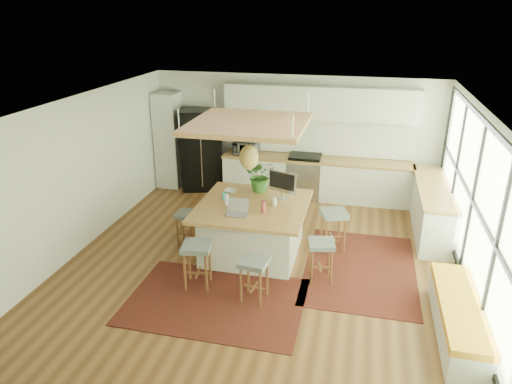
% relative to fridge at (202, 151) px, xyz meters
% --- Properties ---
extents(floor, '(7.00, 7.00, 0.00)m').
position_rel_fridge_xyz_m(floor, '(2.14, -3.20, -0.93)').
color(floor, '#522F17').
rests_on(floor, ground).
extents(ceiling, '(7.00, 7.00, 0.00)m').
position_rel_fridge_xyz_m(ceiling, '(2.14, -3.20, 1.78)').
color(ceiling, white).
rests_on(ceiling, ground).
extents(wall_back, '(6.50, 0.00, 6.50)m').
position_rel_fridge_xyz_m(wall_back, '(2.14, 0.30, 0.42)').
color(wall_back, silver).
rests_on(wall_back, ground).
extents(wall_front, '(6.50, 0.00, 6.50)m').
position_rel_fridge_xyz_m(wall_front, '(2.14, -6.70, 0.42)').
color(wall_front, silver).
rests_on(wall_front, ground).
extents(wall_left, '(0.00, 7.00, 7.00)m').
position_rel_fridge_xyz_m(wall_left, '(-1.11, -3.20, 0.42)').
color(wall_left, silver).
rests_on(wall_left, ground).
extents(wall_right, '(0.00, 7.00, 7.00)m').
position_rel_fridge_xyz_m(wall_right, '(5.39, -3.20, 0.42)').
color(wall_right, silver).
rests_on(wall_right, ground).
extents(window_wall, '(0.10, 6.20, 2.60)m').
position_rel_fridge_xyz_m(window_wall, '(5.36, -3.20, 0.47)').
color(window_wall, black).
rests_on(window_wall, wall_right).
extents(pantry, '(0.55, 0.60, 2.25)m').
position_rel_fridge_xyz_m(pantry, '(-0.81, -0.02, 0.20)').
color(pantry, silver).
rests_on(pantry, floor).
extents(back_counter_base, '(4.20, 0.60, 0.88)m').
position_rel_fridge_xyz_m(back_counter_base, '(2.69, -0.02, -0.49)').
color(back_counter_base, silver).
rests_on(back_counter_base, floor).
extents(back_counter_top, '(4.24, 0.64, 0.05)m').
position_rel_fridge_xyz_m(back_counter_top, '(2.69, -0.02, -0.03)').
color(back_counter_top, olive).
rests_on(back_counter_top, back_counter_base).
extents(backsplash, '(4.20, 0.02, 0.80)m').
position_rel_fridge_xyz_m(backsplash, '(2.69, 0.28, 0.43)').
color(backsplash, white).
rests_on(backsplash, wall_back).
extents(upper_cabinets, '(4.20, 0.34, 0.70)m').
position_rel_fridge_xyz_m(upper_cabinets, '(2.69, 0.12, 1.22)').
color(upper_cabinets, silver).
rests_on(upper_cabinets, wall_back).
extents(range, '(0.76, 0.62, 1.00)m').
position_rel_fridge_xyz_m(range, '(2.44, -0.02, -0.43)').
color(range, '#A5A5AA').
rests_on(range, floor).
extents(right_counter_base, '(0.60, 2.50, 0.88)m').
position_rel_fridge_xyz_m(right_counter_base, '(5.07, -1.20, -0.49)').
color(right_counter_base, silver).
rests_on(right_counter_base, floor).
extents(right_counter_top, '(0.64, 2.54, 0.05)m').
position_rel_fridge_xyz_m(right_counter_top, '(5.07, -1.20, -0.03)').
color(right_counter_top, olive).
rests_on(right_counter_top, right_counter_base).
extents(window_bench, '(0.52, 2.00, 0.50)m').
position_rel_fridge_xyz_m(window_bench, '(5.09, -4.40, -0.68)').
color(window_bench, silver).
rests_on(window_bench, floor).
extents(ceiling_panel, '(1.86, 1.86, 0.80)m').
position_rel_fridge_xyz_m(ceiling_panel, '(1.84, -2.80, 1.12)').
color(ceiling_panel, olive).
rests_on(ceiling_panel, ceiling).
extents(rug_near, '(2.60, 1.80, 0.01)m').
position_rel_fridge_xyz_m(rug_near, '(1.73, -4.43, -0.92)').
color(rug_near, black).
rests_on(rug_near, floor).
extents(rug_right, '(1.80, 2.60, 0.01)m').
position_rel_fridge_xyz_m(rug_right, '(3.80, -2.99, -0.92)').
color(rug_right, black).
rests_on(rug_right, floor).
extents(fridge, '(1.12, 0.98, 1.90)m').
position_rel_fridge_xyz_m(fridge, '(0.00, 0.00, 0.00)').
color(fridge, black).
rests_on(fridge, floor).
extents(island, '(1.85, 1.85, 0.93)m').
position_rel_fridge_xyz_m(island, '(1.92, -2.85, -0.46)').
color(island, olive).
rests_on(island, floor).
extents(stool_near_left, '(0.49, 0.49, 0.73)m').
position_rel_fridge_xyz_m(stool_near_left, '(1.34, -4.09, -0.57)').
color(stool_near_left, '#515959').
rests_on(stool_near_left, floor).
extents(stool_near_right, '(0.44, 0.44, 0.67)m').
position_rel_fridge_xyz_m(stool_near_right, '(2.28, -4.24, -0.57)').
color(stool_near_right, '#515959').
rests_on(stool_near_right, floor).
extents(stool_right_front, '(0.47, 0.47, 0.67)m').
position_rel_fridge_xyz_m(stool_right_front, '(3.17, -3.45, -0.57)').
color(stool_right_front, '#515959').
rests_on(stool_right_front, floor).
extents(stool_right_back, '(0.56, 0.56, 0.74)m').
position_rel_fridge_xyz_m(stool_right_back, '(3.28, -2.39, -0.57)').
color(stool_right_back, '#515959').
rests_on(stool_right_back, floor).
extents(stool_left_side, '(0.38, 0.38, 0.64)m').
position_rel_fridge_xyz_m(stool_left_side, '(0.69, -2.82, -0.57)').
color(stool_left_side, '#515959').
rests_on(stool_left_side, floor).
extents(laptop, '(0.35, 0.37, 0.26)m').
position_rel_fridge_xyz_m(laptop, '(1.76, -3.34, 0.12)').
color(laptop, '#A5A5AA').
rests_on(laptop, island).
extents(monitor, '(0.58, 0.38, 0.51)m').
position_rel_fridge_xyz_m(monitor, '(2.36, -2.47, 0.26)').
color(monitor, '#A5A5AA').
rests_on(monitor, island).
extents(microwave, '(0.56, 0.33, 0.37)m').
position_rel_fridge_xyz_m(microwave, '(1.09, -0.05, 0.19)').
color(microwave, '#A5A5AA').
rests_on(microwave, back_counter_top).
extents(island_plant, '(0.67, 0.71, 0.46)m').
position_rel_fridge_xyz_m(island_plant, '(1.91, -2.20, 0.24)').
color(island_plant, '#1E4C19').
rests_on(island_plant, island).
extents(island_bowl, '(0.27, 0.27, 0.05)m').
position_rel_fridge_xyz_m(island_bowl, '(1.40, -2.41, 0.03)').
color(island_bowl, silver).
rests_on(island_bowl, island).
extents(island_bottle_0, '(0.07, 0.07, 0.19)m').
position_rel_fridge_xyz_m(island_bottle_0, '(1.37, -2.75, 0.10)').
color(island_bottle_0, '#33C5CE').
rests_on(island_bottle_0, island).
extents(island_bottle_1, '(0.07, 0.07, 0.19)m').
position_rel_fridge_xyz_m(island_bottle_1, '(1.52, -3.00, 0.10)').
color(island_bottle_1, white).
rests_on(island_bottle_1, island).
extents(island_bottle_2, '(0.07, 0.07, 0.19)m').
position_rel_fridge_xyz_m(island_bottle_2, '(2.17, -3.15, 0.10)').
color(island_bottle_2, '#953140').
rests_on(island_bottle_2, island).
extents(island_bottle_3, '(0.07, 0.07, 0.19)m').
position_rel_fridge_xyz_m(island_bottle_3, '(2.27, -2.80, 0.10)').
color(island_bottle_3, silver).
rests_on(island_bottle_3, island).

